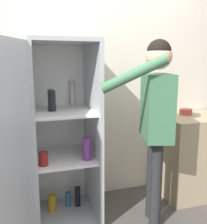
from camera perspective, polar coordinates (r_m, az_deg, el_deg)
wall_back at (r=2.82m, az=-2.77°, el=6.47°), size 7.00×0.06×2.55m
refrigerator at (r=2.38m, az=-10.65°, el=-5.35°), size 0.87×1.18×1.69m
person at (r=2.34m, az=11.31°, el=0.59°), size 0.72×0.52×1.68m
counter at (r=3.16m, az=18.63°, el=-8.92°), size 0.71×0.57×0.90m
bowl at (r=3.10m, az=17.47°, el=0.06°), size 0.14×0.14×0.07m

